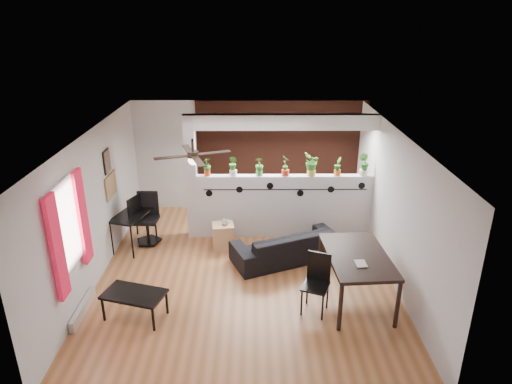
# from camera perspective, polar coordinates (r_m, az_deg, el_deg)

# --- Properties ---
(room_shell) EXTENTS (6.30, 7.10, 2.90)m
(room_shell) POSITION_cam_1_polar(r_m,az_deg,el_deg) (7.87, -1.44, -1.95)
(room_shell) COLOR #945830
(room_shell) RESTS_ON ground
(partition_wall) EXTENTS (3.60, 0.18, 1.35)m
(partition_wall) POSITION_cam_1_polar(r_m,az_deg,el_deg) (9.52, 3.58, -1.75)
(partition_wall) COLOR #BCBCC1
(partition_wall) RESTS_ON ground
(ceiling_header) EXTENTS (3.60, 0.18, 0.30)m
(ceiling_header) POSITION_cam_1_polar(r_m,az_deg,el_deg) (8.96, 3.84, 8.72)
(ceiling_header) COLOR silver
(ceiling_header) RESTS_ON room_shell
(pier_column) EXTENTS (0.22, 0.20, 2.60)m
(pier_column) POSITION_cam_1_polar(r_m,az_deg,el_deg) (9.35, -8.10, 1.75)
(pier_column) COLOR #BCBCC1
(pier_column) RESTS_ON ground
(brick_panel) EXTENTS (3.90, 0.05, 2.60)m
(brick_panel) POSITION_cam_1_polar(r_m,az_deg,el_deg) (10.68, 3.15, 4.48)
(brick_panel) COLOR #98412C
(brick_panel) RESTS_ON ground
(vine_decal) EXTENTS (3.31, 0.01, 0.30)m
(vine_decal) POSITION_cam_1_polar(r_m,az_deg,el_deg) (9.27, 3.67, 0.31)
(vine_decal) COLOR black
(vine_decal) RESTS_ON partition_wall
(window_assembly) EXTENTS (0.09, 1.30, 1.55)m
(window_assembly) POSITION_cam_1_polar(r_m,az_deg,el_deg) (7.22, -22.42, -4.16)
(window_assembly) COLOR white
(window_assembly) RESTS_ON room_shell
(baseboard_heater) EXTENTS (0.08, 1.00, 0.18)m
(baseboard_heater) POSITION_cam_1_polar(r_m,az_deg,el_deg) (7.90, -20.81, -13.48)
(baseboard_heater) COLOR #BCB9B3
(baseboard_heater) RESTS_ON ground
(corkboard) EXTENTS (0.03, 0.60, 0.45)m
(corkboard) POSITION_cam_1_polar(r_m,az_deg,el_deg) (9.15, -17.68, 0.78)
(corkboard) COLOR #977649
(corkboard) RESTS_ON room_shell
(framed_art) EXTENTS (0.03, 0.34, 0.44)m
(framed_art) POSITION_cam_1_polar(r_m,az_deg,el_deg) (8.94, -18.15, 3.66)
(framed_art) COLOR #8C7259
(framed_art) RESTS_ON room_shell
(ceiling_fan) EXTENTS (1.19, 1.19, 0.43)m
(ceiling_fan) POSITION_cam_1_polar(r_m,az_deg,el_deg) (7.30, -7.87, 4.41)
(ceiling_fan) COLOR black
(ceiling_fan) RESTS_ON room_shell
(potted_plant_0) EXTENTS (0.23, 0.23, 0.37)m
(potted_plant_0) POSITION_cam_1_polar(r_m,az_deg,el_deg) (9.23, -6.15, 3.21)
(potted_plant_0) COLOR #E3421A
(potted_plant_0) RESTS_ON partition_wall
(potted_plant_1) EXTENTS (0.27, 0.27, 0.42)m
(potted_plant_1) POSITION_cam_1_polar(r_m,az_deg,el_deg) (9.18, -2.88, 3.36)
(potted_plant_1) COLOR white
(potted_plant_1) RESTS_ON partition_wall
(potted_plant_2) EXTENTS (0.20, 0.16, 0.38)m
(potted_plant_2) POSITION_cam_1_polar(r_m,az_deg,el_deg) (9.18, 0.42, 3.27)
(potted_plant_2) COLOR green
(potted_plant_2) RESTS_ON partition_wall
(potted_plant_3) EXTENTS (0.26, 0.28, 0.43)m
(potted_plant_3) POSITION_cam_1_polar(r_m,az_deg,el_deg) (9.19, 3.71, 3.43)
(potted_plant_3) COLOR #AC301B
(potted_plant_3) RESTS_ON partition_wall
(potted_plant_4) EXTENTS (0.23, 0.28, 0.48)m
(potted_plant_4) POSITION_cam_1_polar(r_m,az_deg,el_deg) (9.24, 6.98, 3.54)
(potted_plant_4) COLOR gold
(potted_plant_4) RESTS_ON partition_wall
(potted_plant_5) EXTENTS (0.21, 0.23, 0.38)m
(potted_plant_5) POSITION_cam_1_polar(r_m,az_deg,el_deg) (9.34, 10.18, 3.23)
(potted_plant_5) COLOR orange
(potted_plant_5) RESTS_ON partition_wall
(potted_plant_6) EXTENTS (0.30, 0.30, 0.45)m
(potted_plant_6) POSITION_cam_1_polar(r_m,az_deg,el_deg) (9.43, 13.34, 3.41)
(potted_plant_6) COLOR silver
(potted_plant_6) RESTS_ON partition_wall
(sofa) EXTENTS (2.10, 1.47, 0.57)m
(sofa) POSITION_cam_1_polar(r_m,az_deg,el_deg) (8.78, 3.81, -6.69)
(sofa) COLOR black
(sofa) RESTS_ON ground
(cube_shelf) EXTENTS (0.47, 0.43, 0.52)m
(cube_shelf) POSITION_cam_1_polar(r_m,az_deg,el_deg) (9.20, -4.12, -5.52)
(cube_shelf) COLOR tan
(cube_shelf) RESTS_ON ground
(cup) EXTENTS (0.14, 0.14, 0.11)m
(cup) POSITION_cam_1_polar(r_m,az_deg,el_deg) (9.06, -3.85, -3.77)
(cup) COLOR gray
(cup) RESTS_ON cube_shelf
(computer_desk) EXTENTS (0.79, 1.12, 0.73)m
(computer_desk) POSITION_cam_1_polar(r_m,az_deg,el_deg) (9.40, -15.16, -2.94)
(computer_desk) COLOR black
(computer_desk) RESTS_ON ground
(monitor) EXTENTS (0.31, 0.16, 0.18)m
(monitor) POSITION_cam_1_polar(r_m,az_deg,el_deg) (9.47, -15.03, -1.69)
(monitor) COLOR black
(monitor) RESTS_ON computer_desk
(office_chair) EXTENTS (0.54, 0.54, 1.04)m
(office_chair) POSITION_cam_1_polar(r_m,az_deg,el_deg) (9.58, -13.37, -3.59)
(office_chair) COLOR black
(office_chair) RESTS_ON ground
(dining_table) EXTENTS (1.05, 1.62, 0.85)m
(dining_table) POSITION_cam_1_polar(r_m,az_deg,el_deg) (7.54, 12.54, -8.25)
(dining_table) COLOR black
(dining_table) RESTS_ON ground
(book) EXTENTS (0.17, 0.23, 0.02)m
(book) POSITION_cam_1_polar(r_m,az_deg,el_deg) (7.21, 12.32, -8.76)
(book) COLOR gray
(book) RESTS_ON dining_table
(folding_chair) EXTENTS (0.51, 0.51, 0.98)m
(folding_chair) POSITION_cam_1_polar(r_m,az_deg,el_deg) (7.32, 7.65, -10.54)
(folding_chair) COLOR black
(folding_chair) RESTS_ON ground
(coffee_table) EXTENTS (1.05, 0.77, 0.44)m
(coffee_table) POSITION_cam_1_polar(r_m,az_deg,el_deg) (7.42, -14.99, -12.39)
(coffee_table) COLOR black
(coffee_table) RESTS_ON ground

